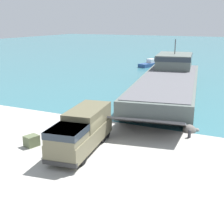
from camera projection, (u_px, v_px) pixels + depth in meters
The scene contains 9 objects.
ground_plane at pixel (91, 148), 24.86m from camera, with size 240.00×240.00×0.00m, color #A8A59E.
landing_craft at pixel (169, 79), 45.56m from camera, with size 12.91×34.86×6.81m.
military_truck at pixel (82, 130), 24.18m from camera, with size 3.57×8.20×3.04m.
soldier_on_ramp at pixel (67, 126), 27.07m from camera, with size 0.49×0.47×1.72m.
moored_boat_b at pixel (150, 64), 68.81m from camera, with size 3.75×6.38×1.63m.
mooring_bollard at pixel (189, 133), 26.97m from camera, with size 0.31×0.31×0.72m.
cargo_crate at pixel (32, 141), 25.16m from camera, with size 0.89×1.07×0.89m, color #566042.
shoreline_rock_a at pixel (197, 131), 28.79m from camera, with size 0.51×0.51×0.51m, color gray.
shoreline_rock_b at pixel (189, 131), 28.64m from camera, with size 1.26×1.26×1.26m, color #66605B.
Camera 1 is at (11.33, -20.12, 9.79)m, focal length 50.00 mm.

